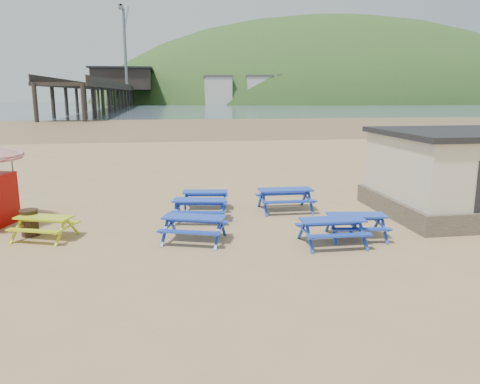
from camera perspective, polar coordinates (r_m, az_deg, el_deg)
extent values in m
plane|color=tan|center=(15.48, -4.24, -4.92)|extent=(400.00, 400.00, 0.00)
plane|color=olive|center=(69.93, -7.99, 8.11)|extent=(400.00, 400.00, 0.00)
plane|color=#495B68|center=(184.83, -8.65, 10.37)|extent=(400.00, 400.00, 0.00)
cube|color=#1841B5|center=(16.68, -4.97, -0.99)|extent=(1.98, 1.07, 0.05)
cube|color=#1841B5|center=(17.35, -4.71, -1.47)|extent=(1.89, 0.61, 0.05)
cube|color=#1841B5|center=(16.15, -5.22, -2.50)|extent=(1.89, 0.61, 0.05)
cube|color=#1841B5|center=(18.36, -4.23, 0.04)|extent=(1.82, 0.92, 0.05)
cube|color=#1841B5|center=(18.99, -4.12, -0.40)|extent=(1.76, 0.49, 0.05)
cube|color=#1841B5|center=(17.86, -4.33, -1.20)|extent=(1.76, 0.49, 0.05)
cube|color=#1841B5|center=(18.14, 5.55, 0.28)|extent=(2.07, 0.82, 0.06)
cube|color=#1841B5|center=(18.86, 5.03, -0.25)|extent=(2.06, 0.30, 0.06)
cube|color=#1841B5|center=(17.56, 6.07, -1.19)|extent=(2.06, 0.30, 0.06)
cube|color=#1841B5|center=(14.40, -5.62, -3.07)|extent=(2.02, 1.29, 0.05)
cube|color=#1841B5|center=(15.06, -4.98, -3.54)|extent=(1.87, 0.84, 0.05)
cube|color=#1841B5|center=(13.90, -6.27, -4.90)|extent=(1.87, 0.84, 0.05)
cube|color=#1841B5|center=(15.13, 14.03, -2.75)|extent=(1.89, 0.93, 0.05)
cube|color=#1841B5|center=(15.76, 13.39, -3.19)|extent=(1.83, 0.48, 0.05)
cube|color=#1841B5|center=(14.64, 14.60, -4.42)|extent=(1.83, 0.48, 0.05)
cube|color=#1841B5|center=(14.27, 11.22, -3.35)|extent=(1.91, 0.74, 0.05)
cube|color=#1841B5|center=(14.93, 10.35, -3.82)|extent=(1.91, 0.27, 0.05)
cube|color=#1841B5|center=(13.78, 12.07, -5.21)|extent=(1.91, 0.27, 0.05)
cube|color=#BECF13|center=(15.79, -22.80, -2.86)|extent=(1.85, 1.22, 0.05)
cube|color=#BECF13|center=(16.32, -21.62, -3.28)|extent=(1.71, 0.81, 0.05)
cube|color=#BECF13|center=(15.40, -23.90, -4.35)|extent=(1.71, 0.81, 0.05)
cylinder|color=#341D16|center=(16.44, -24.26, -3.47)|extent=(0.54, 0.54, 0.82)
cylinder|color=#341D16|center=(16.34, -24.38, -2.05)|extent=(0.58, 0.58, 0.04)
cube|color=#665B4C|center=(20.04, 26.96, -1.28)|extent=(7.40, 5.40, 0.70)
cube|color=black|center=(190.53, -14.26, 11.99)|extent=(9.00, 220.00, 0.60)
cube|color=black|center=(201.55, -14.03, 13.12)|extent=(22.00, 30.00, 8.00)
cube|color=black|center=(201.72, -14.09, 14.34)|extent=(24.00, 32.00, 0.60)
cylinder|color=slate|center=(179.98, -13.83, 16.51)|extent=(1.00, 1.00, 28.00)
cube|color=slate|center=(195.36, -13.67, 19.97)|extent=(0.60, 25.63, 12.38)
ellipsoid|color=#2D4C1E|center=(261.59, 11.67, 8.47)|extent=(264.00, 144.00, 108.00)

